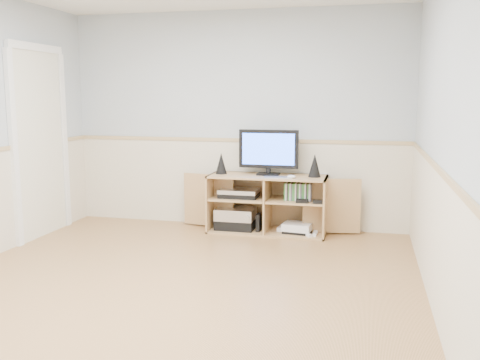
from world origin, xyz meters
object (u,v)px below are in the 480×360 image
media_cabinet (268,202)px  keyboard (278,177)px  game_consoles (297,228)px  monitor (269,150)px

media_cabinet → keyboard: bearing=-54.5°
media_cabinet → game_consoles: bearing=-11.7°
monitor → game_consoles: 0.92m
media_cabinet → keyboard: 0.40m
monitor → game_consoles: (0.34, -0.06, -0.86)m
media_cabinet → monitor: bearing=-90.0°
media_cabinet → monitor: monitor is taller
keyboard → media_cabinet: bearing=114.9°
monitor → keyboard: (0.14, -0.19, -0.27)m
keyboard → game_consoles: 0.63m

